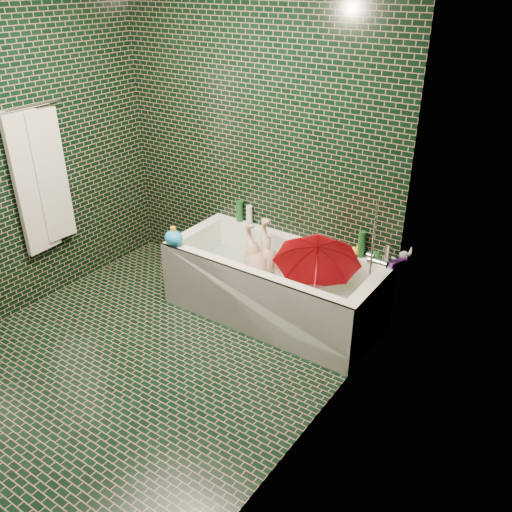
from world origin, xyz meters
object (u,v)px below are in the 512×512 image
Objects in this scene: child at (262,275)px; bath_toy at (174,238)px; umbrella at (316,274)px; rubber_duck at (355,250)px; bathtub at (273,292)px.

bath_toy is at bearing -40.44° from child.
child is 5.27× the size of bath_toy.
umbrella is 4.86× the size of rubber_duck.
umbrella is at bearing 100.75° from child.
bathtub is 1.89× the size of child.
umbrella is at bearing -6.65° from bathtub.
umbrella reaches higher than rubber_duck.
rubber_duck is (0.13, 0.39, 0.06)m from umbrella.
umbrella reaches higher than bath_toy.
bath_toy is at bearing -156.79° from bathtub.
child is 0.77m from bath_toy.
bathtub is 2.74× the size of umbrella.
bathtub reaches higher than child.
child is 1.45× the size of umbrella.
bath_toy is (-1.14, -0.27, 0.09)m from umbrella.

